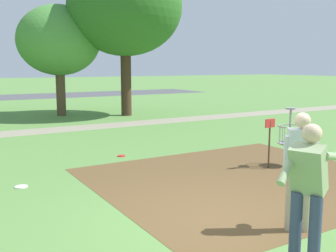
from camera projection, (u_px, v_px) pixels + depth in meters
name	position (u px, v px, depth m)	size (l,w,h in m)	color
ground_plane	(221.00, 223.00, 5.98)	(160.00, 160.00, 0.00)	#5B8942
dirt_tee_pad	(243.00, 178.00, 8.34)	(6.02, 5.33, 0.01)	brown
disc_golf_basket	(288.00, 135.00, 9.28)	(0.98, 0.58, 1.39)	#9E9EA3
player_foreground_watching	(308.00, 188.00, 4.47)	(1.17, 0.48, 1.71)	#384260
player_throwing	(300.00, 165.00, 5.57)	(0.47, 0.45, 1.71)	tan
frisbee_near_basket	(121.00, 156.00, 10.41)	(0.21, 0.21, 0.02)	red
frisbee_by_tee	(21.00, 187.00, 7.75)	(0.25, 0.25, 0.02)	white
frisbee_mid_grass	(310.00, 145.00, 11.80)	(0.24, 0.24, 0.02)	orange
frisbee_far_right	(324.00, 153.00, 10.79)	(0.21, 0.21, 0.02)	gold
tree_near_right	(59.00, 41.00, 18.50)	(3.84, 3.84, 5.17)	brown
tree_mid_left	(125.00, 7.00, 18.32)	(5.31, 5.31, 7.31)	#422D1E
gravel_path	(49.00, 130.00, 14.58)	(40.00, 1.39, 0.00)	gray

